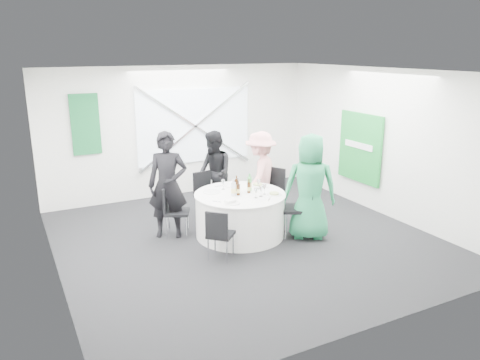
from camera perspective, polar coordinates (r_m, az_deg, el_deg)
name	(u,v)px	position (r m, az deg, el deg)	size (l,w,h in m)	color
floor	(245,239)	(8.05, 0.66, -7.21)	(6.00, 6.00, 0.00)	black
ceiling	(246,71)	(7.42, 0.73, 13.12)	(6.00, 6.00, 0.00)	white
wall_back	(181,131)	(10.31, -7.17, 5.93)	(6.00, 6.00, 0.00)	white
wall_front	(376,216)	(5.26, 16.19, -4.27)	(6.00, 6.00, 0.00)	white
wall_left	(49,183)	(6.79, -22.29, -0.32)	(6.00, 6.00, 0.00)	white
wall_right	(384,143)	(9.37, 17.18, 4.35)	(6.00, 6.00, 0.00)	white
window_panel	(195,126)	(10.36, -5.55, 6.59)	(2.60, 0.03, 1.60)	silver
window_brace_a	(195,126)	(10.32, -5.47, 6.55)	(0.05, 0.05, 3.16)	silver
window_brace_b	(195,126)	(10.32, -5.47, 6.55)	(0.05, 0.05, 3.16)	silver
green_banner	(85,124)	(9.72, -18.32, 6.45)	(0.55, 0.04, 1.20)	#135F2F
green_sign	(360,148)	(9.80, 14.41, 3.84)	(0.05, 1.20, 1.40)	#198C32
banquet_table	(240,215)	(8.08, 0.00, -4.23)	(1.56, 1.56, 0.76)	white
chair_back	(205,191)	(8.95, -4.27, -1.37)	(0.45, 0.46, 0.88)	black
chair_back_left	(172,207)	(8.09, -8.28, -3.32)	(0.54, 0.54, 0.89)	black
chair_back_right	(272,189)	(8.92, 3.95, -1.09)	(0.59, 0.59, 0.95)	black
chair_front_right	(302,203)	(8.05, 7.60, -2.76)	(0.64, 0.63, 1.02)	black
chair_front_left	(219,232)	(7.11, -2.57, -6.32)	(0.52, 0.52, 0.82)	black
person_man_back_left	(168,185)	(7.99, -8.79, -0.62)	(0.67, 0.44, 1.83)	black
person_man_back	(214,173)	(9.04, -3.19, 0.85)	(0.79, 0.44, 1.64)	black
person_woman_pink	(260,175)	(8.90, 2.49, 0.66)	(1.07, 0.49, 1.65)	pink
person_woman_green	(310,187)	(7.92, 8.53, -0.85)	(0.88, 0.57, 1.80)	#268E59
plate_back	(231,185)	(8.40, -1.16, -0.65)	(0.26, 0.26, 0.01)	white
plate_back_left	(212,192)	(8.04, -3.48, -1.45)	(0.30, 0.30, 0.01)	white
plate_back_right	(258,185)	(8.41, 2.15, -0.59)	(0.25, 0.25, 0.04)	white
plate_front_right	(274,194)	(7.90, 4.18, -1.71)	(0.25, 0.25, 0.04)	white
plate_front_left	(232,203)	(7.46, -0.94, -2.80)	(0.25, 0.25, 0.01)	white
napkin	(230,201)	(7.44, -1.21, -2.60)	(0.17, 0.11, 0.05)	white
beer_bottle_a	(234,189)	(7.87, -0.70, -1.12)	(0.06, 0.06, 0.25)	#3D1E0B
beer_bottle_b	(237,185)	(8.07, -0.42, -0.62)	(0.06, 0.06, 0.28)	#3D1E0B
beer_bottle_c	(249,188)	(7.97, 1.09, -0.95)	(0.06, 0.06, 0.24)	#3D1E0B
beer_bottle_d	(238,190)	(7.85, -0.21, -1.19)	(0.06, 0.06, 0.25)	#3D1E0B
green_water_bottle	(250,184)	(8.10, 1.17, -0.48)	(0.08, 0.08, 0.30)	green
clear_water_bottle	(233,189)	(7.80, -0.81, -1.14)	(0.08, 0.08, 0.29)	silver
wine_glass_a	(261,189)	(7.78, 2.59, -1.13)	(0.07, 0.07, 0.17)	white
wine_glass_b	(256,191)	(7.70, 1.94, -1.30)	(0.07, 0.07, 0.17)	white
wine_glass_c	(223,182)	(8.16, -2.07, -0.29)	(0.07, 0.07, 0.17)	white
wine_glass_d	(259,182)	(8.18, 2.29, -0.27)	(0.07, 0.07, 0.17)	white
wine_glass_e	(236,180)	(8.29, -0.43, -0.04)	(0.07, 0.07, 0.17)	white
wine_glass_f	(264,187)	(7.90, 3.00, -0.87)	(0.07, 0.07, 0.17)	white
fork_a	(265,187)	(8.31, 3.12, -0.90)	(0.01, 0.15, 0.01)	silver
knife_a	(250,184)	(8.48, 1.24, -0.54)	(0.01, 0.15, 0.01)	silver
fork_b	(235,184)	(8.50, -0.63, -0.49)	(0.01, 0.15, 0.01)	silver
knife_b	(219,186)	(8.38, -2.60, -0.75)	(0.01, 0.15, 0.01)	silver
fork_c	(217,202)	(7.54, -2.83, -2.64)	(0.01, 0.15, 0.01)	silver
knife_c	(235,204)	(7.41, -0.62, -2.97)	(0.01, 0.15, 0.01)	silver
fork_d	(269,199)	(7.66, 3.57, -2.36)	(0.01, 0.15, 0.01)	silver
knife_d	(273,192)	(8.03, 4.09, -1.51)	(0.01, 0.15, 0.01)	silver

